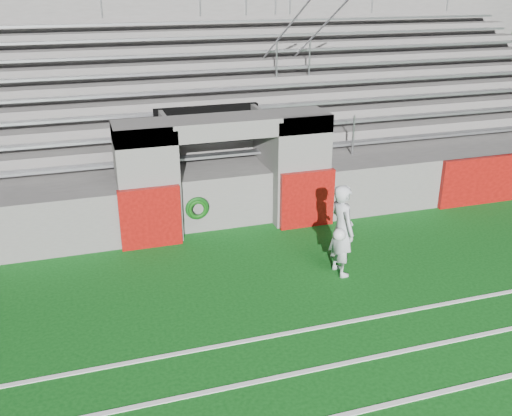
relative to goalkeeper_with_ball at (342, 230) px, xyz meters
name	(u,v)px	position (x,y,z in m)	size (l,w,h in m)	color
ground	(275,301)	(-1.57, -0.64, -0.92)	(90.00, 90.00, 0.00)	#0B4510
stadium_structure	(187,121)	(-1.57, 7.33, 0.57)	(26.00, 8.48, 5.42)	#585553
goalkeeper_with_ball	(342,230)	(0.00, 0.00, 0.00)	(0.57, 0.79, 1.84)	#AAADB4
hose_coil	(197,209)	(-2.35, 2.30, -0.16)	(0.52, 0.14, 0.52)	#0D420F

